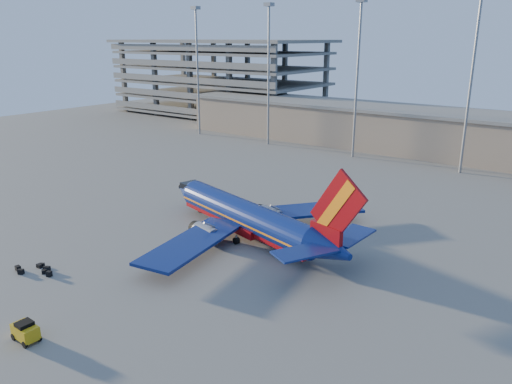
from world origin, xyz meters
TOP-DOWN VIEW (x-y plane):
  - ground at (0.00, 0.00)m, footprint 220.00×220.00m
  - terminal_building at (10.00, 58.00)m, footprint 122.00×16.00m
  - parking_garage at (-62.00, 74.05)m, footprint 62.00×32.00m
  - light_mast_row at (5.00, 46.00)m, footprint 101.60×1.60m
  - aircraft_main at (3.64, 1.85)m, footprint 31.44×29.84m
  - baggage_tug at (2.45, -24.62)m, footprint 2.22×1.38m
  - luggage_pile at (-7.70, -17.70)m, footprint 4.26×2.70m

SIDE VIEW (x-z plane):
  - ground at x=0.00m, z-range 0.00..0.00m
  - luggage_pile at x=-7.70m, z-range -0.04..0.50m
  - baggage_tug at x=2.45m, z-range 0.03..1.61m
  - aircraft_main at x=3.64m, z-range -3.11..7.75m
  - terminal_building at x=10.00m, z-range 0.07..8.57m
  - parking_garage at x=-62.00m, z-range 1.03..22.43m
  - light_mast_row at x=5.00m, z-range 3.23..31.88m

